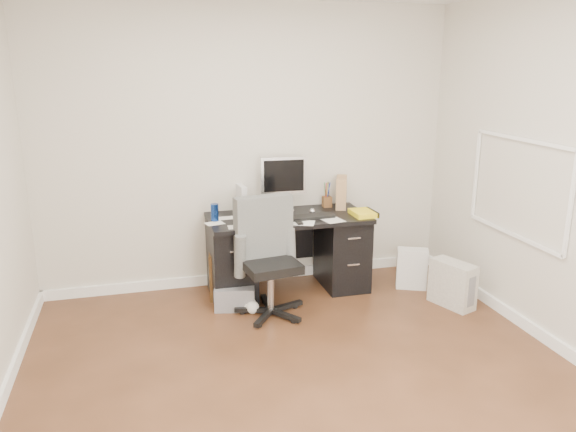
% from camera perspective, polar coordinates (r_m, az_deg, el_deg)
% --- Properties ---
extents(ground, '(4.00, 4.00, 0.00)m').
position_cam_1_polar(ground, '(4.05, 2.05, -16.75)').
color(ground, '#432715').
rests_on(ground, ground).
extents(room_shell, '(4.02, 4.02, 2.71)m').
position_cam_1_polar(room_shell, '(3.50, 2.68, 7.23)').
color(room_shell, beige).
rests_on(room_shell, ground).
extents(desk, '(1.50, 0.70, 0.75)m').
position_cam_1_polar(desk, '(5.39, 0.01, -3.58)').
color(desk, black).
rests_on(desk, ground).
extents(loose_papers, '(1.10, 0.60, 0.00)m').
position_cam_1_polar(loose_papers, '(5.19, -1.98, -0.28)').
color(loose_papers, white).
rests_on(loose_papers, desk).
extents(lcd_monitor, '(0.45, 0.28, 0.55)m').
position_cam_1_polar(lcd_monitor, '(5.35, -0.46, 3.23)').
color(lcd_monitor, silver).
rests_on(lcd_monitor, desk).
extents(keyboard, '(0.46, 0.19, 0.03)m').
position_cam_1_polar(keyboard, '(5.21, 2.27, -0.08)').
color(keyboard, black).
rests_on(keyboard, desk).
extents(computer_mouse, '(0.08, 0.08, 0.06)m').
position_cam_1_polar(computer_mouse, '(5.35, 2.49, 0.49)').
color(computer_mouse, silver).
rests_on(computer_mouse, desk).
extents(travel_mug, '(0.09, 0.09, 0.16)m').
position_cam_1_polar(travel_mug, '(5.14, -7.46, 0.36)').
color(travel_mug, navy).
rests_on(travel_mug, desk).
extents(white_binder, '(0.12, 0.24, 0.27)m').
position_cam_1_polar(white_binder, '(5.41, -4.75, 1.76)').
color(white_binder, silver).
rests_on(white_binder, desk).
extents(magazine_file, '(0.22, 0.29, 0.31)m').
position_cam_1_polar(magazine_file, '(5.59, 5.45, 2.41)').
color(magazine_file, '#9C774B').
rests_on(magazine_file, desk).
extents(pen_cup, '(0.11, 0.11, 0.25)m').
position_cam_1_polar(pen_cup, '(5.61, 3.99, 2.19)').
color(pen_cup, brown).
rests_on(pen_cup, desk).
extents(yellow_book, '(0.21, 0.27, 0.05)m').
position_cam_1_polar(yellow_book, '(5.35, 7.64, 0.29)').
color(yellow_book, yellow).
rests_on(yellow_book, desk).
extents(paper_remote, '(0.30, 0.27, 0.02)m').
position_cam_1_polar(paper_remote, '(5.06, 1.32, -0.61)').
color(paper_remote, white).
rests_on(paper_remote, desk).
extents(office_chair, '(0.66, 0.66, 1.04)m').
position_cam_1_polar(office_chair, '(4.83, -1.79, -4.39)').
color(office_chair, '#4A4D4B').
rests_on(office_chair, ground).
extents(pc_tower, '(0.32, 0.45, 0.42)m').
position_cam_1_polar(pc_tower, '(5.34, 16.37, -6.64)').
color(pc_tower, '#A9A399').
rests_on(pc_tower, ground).
extents(shopping_bag, '(0.35, 0.31, 0.40)m').
position_cam_1_polar(shopping_bag, '(5.65, 12.47, -5.23)').
color(shopping_bag, silver).
rests_on(shopping_bag, ground).
extents(wicker_basket, '(0.50, 0.50, 0.44)m').
position_cam_1_polar(wicker_basket, '(5.42, -5.62, -5.57)').
color(wicker_basket, '#4C2A16').
rests_on(wicker_basket, ground).
extents(desk_printer, '(0.41, 0.36, 0.21)m').
position_cam_1_polar(desk_printer, '(5.16, -5.42, -8.06)').
color(desk_printer, slate).
rests_on(desk_printer, ground).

